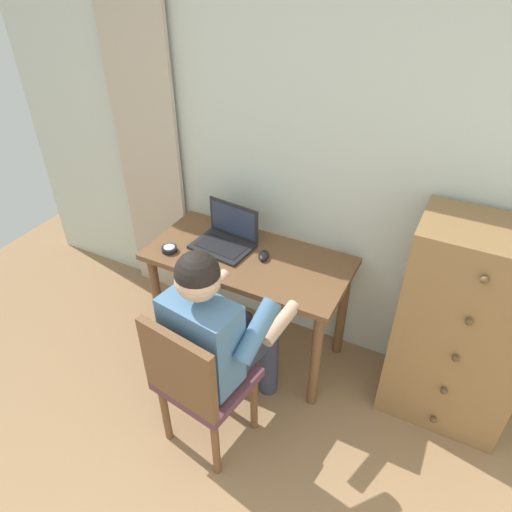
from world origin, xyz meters
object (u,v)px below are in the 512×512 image
(desk, at_px, (249,272))
(chair, at_px, (197,380))
(computer_mouse, at_px, (264,256))
(desk_clock, at_px, (169,249))
(person_seated, at_px, (219,331))
(laptop, at_px, (226,237))
(dresser, at_px, (462,330))

(desk, distance_m, chair, 0.75)
(computer_mouse, height_order, desk_clock, computer_mouse)
(desk, relative_size, person_seated, 0.97)
(chair, distance_m, laptop, 0.87)
(person_seated, relative_size, laptop, 3.31)
(dresser, bearing_deg, laptop, -178.17)
(dresser, xyz_separation_m, laptop, (-1.36, -0.04, 0.18))
(desk, distance_m, laptop, 0.25)
(desk, height_order, desk_clock, desk_clock)
(desk_clock, bearing_deg, desk, 20.68)
(chair, xyz_separation_m, computer_mouse, (-0.02, 0.76, 0.25))
(computer_mouse, bearing_deg, desk, 178.76)
(chair, distance_m, person_seated, 0.26)
(desk_clock, bearing_deg, laptop, 39.05)
(desk, relative_size, chair, 1.32)
(laptop, relative_size, desk_clock, 4.05)
(chair, height_order, person_seated, person_seated)
(computer_mouse, bearing_deg, person_seated, -104.17)
(person_seated, height_order, laptop, person_seated)
(computer_mouse, xyz_separation_m, desk_clock, (-0.52, -0.19, -0.00))
(desk, relative_size, dresser, 0.98)
(laptop, height_order, computer_mouse, laptop)
(desk, bearing_deg, computer_mouse, 17.41)
(chair, height_order, desk_clock, chair)
(desk_clock, bearing_deg, person_seated, -34.43)
(laptop, relative_size, computer_mouse, 3.64)
(chair, relative_size, laptop, 2.43)
(person_seated, xyz_separation_m, desk_clock, (-0.56, 0.39, 0.06))
(desk_clock, bearing_deg, dresser, 8.93)
(computer_mouse, bearing_deg, dresser, -15.32)
(dresser, height_order, person_seated, person_seated)
(person_seated, bearing_deg, chair, -97.37)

